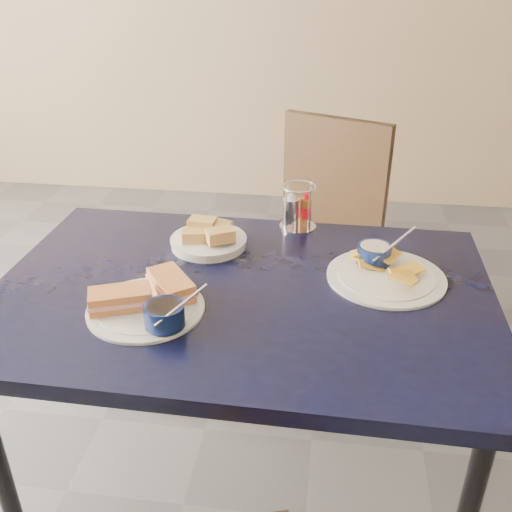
# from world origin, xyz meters

# --- Properties ---
(ground) EXTENTS (6.00, 6.00, 0.00)m
(ground) POSITION_xyz_m (0.00, 0.00, 0.00)
(ground) COLOR #4D4D52
(ground) RESTS_ON ground
(dining_table) EXTENTS (1.25, 0.84, 0.75)m
(dining_table) POSITION_xyz_m (0.18, 0.06, 0.69)
(dining_table) COLOR black
(dining_table) RESTS_ON ground
(chair_far) EXTENTS (0.57, 0.57, 0.93)m
(chair_far) POSITION_xyz_m (0.33, 0.95, 0.53)
(chair_far) COLOR black
(chair_far) RESTS_ON ground
(sandwich_plate) EXTENTS (0.30, 0.28, 0.12)m
(sandwich_plate) POSITION_xyz_m (-0.01, -0.07, 0.77)
(sandwich_plate) COLOR white
(sandwich_plate) RESTS_ON dining_table
(plantain_plate) EXTENTS (0.30, 0.30, 0.12)m
(plantain_plate) POSITION_xyz_m (0.53, 0.18, 0.77)
(plantain_plate) COLOR white
(plantain_plate) RESTS_ON dining_table
(bread_basket) EXTENTS (0.21, 0.21, 0.07)m
(bread_basket) POSITION_xyz_m (0.05, 0.28, 0.77)
(bread_basket) COLOR white
(bread_basket) RESTS_ON dining_table
(condiment_caddy) EXTENTS (0.11, 0.11, 0.14)m
(condiment_caddy) POSITION_xyz_m (0.29, 0.43, 0.81)
(condiment_caddy) COLOR silver
(condiment_caddy) RESTS_ON dining_table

